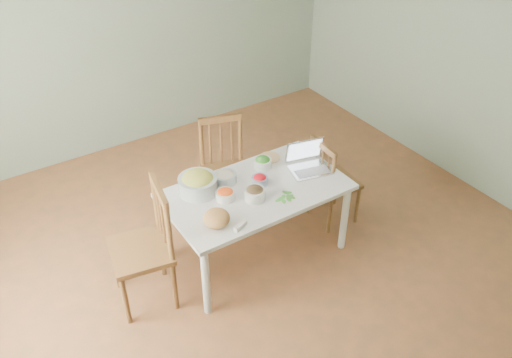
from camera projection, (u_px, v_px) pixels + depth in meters
floor at (255, 268)px, 4.49m from camera, size 5.00×5.00×0.00m
wall_back at (121, 25)px, 5.41m from camera, size 5.00×0.00×2.70m
wall_right at (486, 53)px, 4.82m from camera, size 0.00×5.00×2.70m
dining_table at (256, 222)px, 4.46m from camera, size 1.46×0.82×0.68m
chair_far at (226, 172)px, 4.82m from camera, size 0.52×0.51×0.95m
chair_left at (140, 249)px, 3.94m from camera, size 0.51×0.53×1.03m
chair_right at (335, 180)px, 4.79m from camera, size 0.39×0.40×0.86m
bread_boule at (217, 218)px, 3.86m from camera, size 0.24×0.24×0.13m
butter_stick at (240, 226)px, 3.87m from camera, size 0.13×0.08×0.03m
bowl_squash at (198, 182)px, 4.18m from camera, size 0.37×0.37×0.18m
bowl_carrot at (225, 194)px, 4.13m from camera, size 0.16×0.16×0.09m
bowl_onion at (225, 177)px, 4.31m from camera, size 0.21×0.21×0.10m
bowl_mushroom at (255, 193)px, 4.13m from camera, size 0.19×0.19×0.11m
bowl_redpep at (260, 180)px, 4.30m from camera, size 0.17×0.17×0.08m
bowl_broccoli at (263, 162)px, 4.49m from camera, size 0.18×0.18×0.10m
flatbread at (270, 158)px, 4.62m from camera, size 0.19×0.19×0.02m
basil_bunch at (284, 197)px, 4.16m from camera, size 0.19×0.19×0.02m
laptop at (311, 159)px, 4.40m from camera, size 0.39×0.35×0.23m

